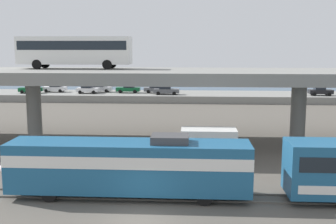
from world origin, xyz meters
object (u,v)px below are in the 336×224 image
Objects in this scene: transit_bus_on_overpass at (75,49)px; parked_car_7 at (88,89)px; parked_car_4 at (30,89)px; parked_car_2 at (100,88)px; train_locomotive at (117,164)px; parked_car_6 at (156,89)px; parked_car_3 at (166,90)px; parked_car_5 at (128,89)px; parked_car_0 at (320,91)px; parked_car_1 at (55,88)px; service_truck_west at (198,145)px.

transit_bus_on_overpass is 33.13m from parked_car_7.
parked_car_2 is at bearing -167.36° from parked_car_4.
parked_car_6 is at bearing -87.73° from train_locomotive.
parked_car_2 is 1.13× the size of parked_car_7.
parked_car_3 is 1.05× the size of parked_car_5.
train_locomotive is 55.33m from parked_car_4.
parked_car_7 is (-41.95, 0.76, 0.00)m from parked_car_0.
train_locomotive is at bearing -87.73° from parked_car_6.
parked_car_7 is (6.85, -1.95, -0.00)m from parked_car_1.
parked_car_4 is (-12.39, -2.78, -0.00)m from parked_car_2.
transit_bus_on_overpass is at bearing -37.30° from service_truck_west.
train_locomotive is 3.82× the size of parked_car_5.
parked_car_4 is at bearing 178.64° from parked_car_3.
transit_bus_on_overpass is at bearing -77.68° from parked_car_7.
transit_bus_on_overpass is at bearing 119.38° from parked_car_4.
transit_bus_on_overpass is at bearing -138.73° from parked_car_0.
transit_bus_on_overpass reaches higher than service_truck_west.
parked_car_6 is at bearing 7.18° from parked_car_7.
parked_car_0 is at bearing -1.04° from parked_car_7.
parked_car_6 is 1.13× the size of parked_car_7.
parked_car_4 is (-52.66, 0.48, -0.00)m from parked_car_0.
train_locomotive is 55.87m from parked_car_0.
parked_car_2 is at bearing 98.70° from transit_bus_on_overpass.
train_locomotive is 4.14× the size of parked_car_7.
parked_car_0 and parked_car_3 have the same top height.
parked_car_7 is (-6.89, 31.54, -7.48)m from transit_bus_on_overpass.
parked_car_1 is at bearing 172.49° from parked_car_3.
parked_car_6 is (-29.38, 2.35, 0.00)m from parked_car_0.
train_locomotive is at bearing -76.04° from parked_car_2.
parked_car_0 is at bearing 179.47° from parked_car_4.
parked_car_0 and parked_car_1 have the same top height.
service_truck_west is 1.49× the size of parked_car_2.
train_locomotive reaches higher than parked_car_6.
parked_car_2 is (8.53, 0.55, 0.00)m from parked_car_1.
train_locomotive reaches higher than parked_car_4.
parked_car_2 is at bearing 175.20° from parked_car_6.
parked_car_2 is 1.13× the size of parked_car_4.
parked_car_5 is at bearing 11.06° from parked_car_7.
transit_bus_on_overpass is 36.64m from parked_car_4.
service_truck_west is (5.38, 7.98, -0.55)m from train_locomotive.
parked_car_6 is (10.89, -0.92, -0.00)m from parked_car_2.
parked_car_2 and parked_car_3 have the same top height.
parked_car_3 is at bearing 162.30° from parked_car_5.
parked_car_4 is 23.35m from parked_car_6.
transit_bus_on_overpass is 33.81m from parked_car_5.
transit_bus_on_overpass is at bearing -99.74° from parked_car_6.
transit_bus_on_overpass is 2.72× the size of parked_car_5.
parked_car_5 is at bearing 89.20° from transit_bus_on_overpass.
parked_car_3 is at bearing -50.38° from parked_car_6.
parked_car_5 is at bearing 177.93° from parked_car_1.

